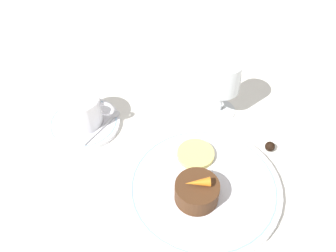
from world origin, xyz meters
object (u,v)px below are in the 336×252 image
Objects in this scene: wine_glass at (223,80)px; dessert_cake at (197,192)px; coffee_cup at (81,109)px; dinner_plate at (204,188)px; fork at (307,181)px.

wine_glass reaches higher than dessert_cake.
dessert_cake is at bearing -38.07° from coffee_cup.
wine_glass is at bearing 78.72° from dinner_plate.
fork is (0.19, 0.02, -0.01)m from dinner_plate.
coffee_cup is at bearing 163.26° from fork.
dinner_plate is at bearing -32.56° from coffee_cup.
dinner_plate is 0.19m from fork.
fork is 0.21m from dessert_cake.
fork is at bearing -16.74° from coffee_cup.
coffee_cup is at bearing 147.44° from dinner_plate.
wine_glass is 0.25m from fork.
dinner_plate is 2.52× the size of coffee_cup.
dessert_cake is (-0.01, -0.02, 0.02)m from dinner_plate.
wine_glass is 0.71× the size of fork.
coffee_cup is at bearing -170.32° from wine_glass.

